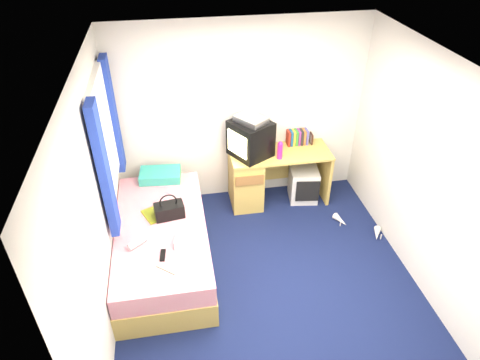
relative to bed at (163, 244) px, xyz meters
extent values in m
plane|color=#0C1438|center=(1.10, -0.49, -0.27)|extent=(3.40, 3.40, 0.00)
plane|color=white|center=(1.10, -0.49, 2.13)|extent=(3.40, 3.40, 0.00)
plane|color=silver|center=(1.10, 1.21, 0.93)|extent=(3.20, 0.00, 3.20)
plane|color=silver|center=(1.10, -2.19, 0.93)|extent=(3.20, 0.00, 3.20)
plane|color=silver|center=(-0.50, -0.49, 0.93)|extent=(0.00, 3.40, 3.40)
plane|color=silver|center=(2.70, -0.49, 0.93)|extent=(0.00, 3.40, 3.40)
cube|color=tan|center=(0.00, 0.00, -0.12)|extent=(1.00, 2.00, 0.30)
cube|color=olive|center=(0.50, -0.40, -0.11)|extent=(0.02, 0.70, 0.18)
cube|color=white|center=(0.00, 0.00, 0.15)|extent=(0.98, 1.98, 0.24)
cube|color=#1B6FB1|center=(0.02, 0.91, 0.33)|extent=(0.53, 0.36, 0.11)
cube|color=tan|center=(1.57, 0.93, 0.47)|extent=(1.30, 0.55, 0.03)
cube|color=tan|center=(1.12, 0.93, 0.09)|extent=(0.40, 0.52, 0.72)
cube|color=tan|center=(2.20, 0.93, 0.09)|extent=(0.04, 0.52, 0.72)
cube|color=tan|center=(1.82, 1.18, 0.18)|extent=(0.78, 0.03, 0.55)
cube|color=silver|center=(1.92, 0.90, -0.04)|extent=(0.41, 0.41, 0.46)
cube|color=black|center=(1.18, 0.95, 0.71)|extent=(0.60, 0.61, 0.46)
cube|color=#FFFBA1|center=(1.00, 0.85, 0.71)|extent=(0.19, 0.31, 0.29)
cube|color=#B7B7B9|center=(1.18, 0.95, 0.98)|extent=(0.43, 0.46, 0.07)
cube|color=maroon|center=(1.72, 1.11, 0.58)|extent=(0.03, 0.13, 0.20)
cube|color=navy|center=(1.75, 1.11, 0.58)|extent=(0.03, 0.13, 0.20)
cube|color=gold|center=(1.79, 1.11, 0.58)|extent=(0.03, 0.13, 0.20)
cube|color=#337F33|center=(1.82, 1.11, 0.58)|extent=(0.03, 0.13, 0.20)
cube|color=#7F337F|center=(1.86, 1.11, 0.58)|extent=(0.03, 0.13, 0.20)
cube|color=#262626|center=(1.89, 1.11, 0.58)|extent=(0.03, 0.13, 0.20)
cube|color=#B26633|center=(1.93, 1.11, 0.58)|extent=(0.03, 0.13, 0.20)
cube|color=#4C4C99|center=(1.96, 1.11, 0.58)|extent=(0.03, 0.13, 0.20)
cube|color=black|center=(2.03, 1.11, 0.55)|extent=(0.03, 0.12, 0.14)
cylinder|color=#F0227F|center=(1.53, 0.80, 0.59)|extent=(0.09, 0.09, 0.21)
cylinder|color=silver|center=(1.47, 0.97, 0.56)|extent=(0.05, 0.05, 0.16)
cube|color=black|center=(0.11, 0.14, 0.35)|extent=(0.34, 0.22, 0.16)
torus|color=black|center=(0.11, 0.14, 0.47)|extent=(0.20, 0.04, 0.20)
cube|color=white|center=(0.30, -0.33, 0.32)|extent=(0.34, 0.30, 0.10)
cube|color=#CFE519|center=(-0.06, 0.19, 0.28)|extent=(0.31, 0.34, 0.01)
cylinder|color=#B5BEC8|center=(-0.24, -0.28, 0.31)|extent=(0.20, 0.18, 0.07)
cube|color=gold|center=(0.05, -0.67, 0.28)|extent=(0.21, 0.19, 0.01)
cube|color=black|center=(0.01, -0.48, 0.28)|extent=(0.07, 0.16, 0.02)
cube|color=silver|center=(-0.48, 0.41, 1.18)|extent=(0.02, 0.90, 1.10)
cube|color=white|center=(-0.47, 0.41, 1.77)|extent=(0.06, 1.06, 0.08)
cube|color=white|center=(-0.47, 0.41, 0.59)|extent=(0.06, 1.06, 0.08)
cube|color=navy|center=(-0.43, -0.18, 1.13)|extent=(0.08, 0.24, 1.40)
cube|color=navy|center=(-0.43, 1.00, 1.13)|extent=(0.08, 0.24, 1.40)
cone|color=silver|center=(2.25, 0.30, -0.23)|extent=(0.16, 0.24, 0.09)
cone|color=silver|center=(2.60, -0.03, -0.23)|extent=(0.18, 0.24, 0.09)
camera|label=1|loc=(0.25, -3.65, 3.32)|focal=32.00mm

